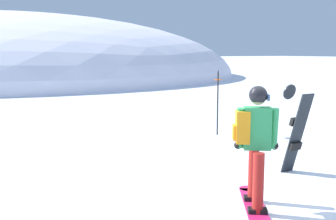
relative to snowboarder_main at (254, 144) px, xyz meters
name	(u,v)px	position (x,y,z in m)	size (l,w,h in m)	color
ground_plane	(280,199)	(0.59, 0.06, -0.92)	(300.00, 300.00, 0.00)	white
ridge_peak_main	(11,77)	(2.75, 34.19, -0.92)	(39.66, 35.69, 10.85)	white
snowboarder_main	(254,144)	(0.00, 0.00, 0.00)	(1.16, 1.57, 1.71)	#D11E5B
spare_snowboard	(296,129)	(1.76, 0.89, -0.11)	(0.28, 0.49, 1.60)	black
piste_marker_near	(218,98)	(2.73, 4.47, 0.06)	(0.20, 0.20, 1.71)	black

